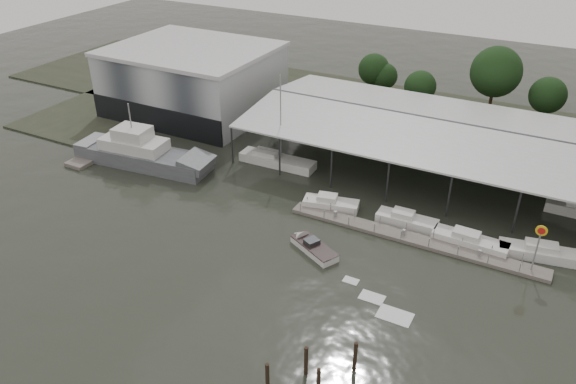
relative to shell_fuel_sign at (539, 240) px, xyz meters
The scene contains 16 objects.
ground 29.06m from the shell_fuel_sign, 159.69° to the right, with size 200.00×200.00×0.00m, color #272B23.
land_strip_far 42.05m from the shell_fuel_sign, 130.15° to the left, with size 140.00×30.00×0.30m.
land_strip_west 70.03m from the shell_fuel_sign, 163.37° to the left, with size 20.00×40.00×0.30m.
storage_warehouse 58.52m from the shell_fuel_sign, 160.06° to the left, with size 24.50×20.50×10.50m.
covered_boat_shed 20.71m from the shell_fuel_sign, 119.05° to the left, with size 58.24×24.00×6.96m.
trawler_dock 57.26m from the shell_fuel_sign, behind, with size 3.00×18.00×0.50m.
floating_dock 12.57m from the shell_fuel_sign, behind, with size 28.00×2.00×1.40m.
shell_fuel_sign is the anchor object (origin of this frame).
grey_trawler 49.34m from the shell_fuel_sign, behind, with size 19.97×6.79×8.84m.
white_sailboat 34.84m from the shell_fuel_sign, 165.29° to the left, with size 10.56×2.84×12.78m.
speedboat_underway 22.16m from the shell_fuel_sign, 162.66° to the right, with size 16.17×9.17×2.00m.
moored_cruiser_0 22.82m from the shell_fuel_sign, behind, with size 6.73×3.54×1.70m.
moored_cruiser_1 14.19m from the shell_fuel_sign, 168.79° to the left, with size 6.79×2.30×1.70m.
moored_cruiser_2 7.46m from the shell_fuel_sign, 163.69° to the left, with size 7.88×2.49×1.70m.
moored_cruiser_3 4.74m from the shell_fuel_sign, 75.40° to the left, with size 9.33×3.81×1.70m.
horizon_tree_line 37.34m from the shell_fuel_sign, 93.05° to the left, with size 64.57×10.91×11.65m.
Camera 1 is at (26.51, -40.10, 34.45)m, focal length 35.00 mm.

